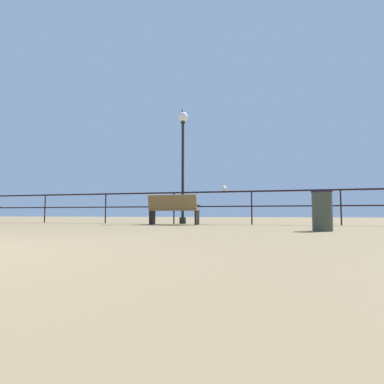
% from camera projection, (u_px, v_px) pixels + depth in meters
% --- Properties ---
extents(pier_railing, '(20.61, 0.05, 1.07)m').
position_uv_depth(pier_railing, '(174.00, 200.00, 10.35)').
color(pier_railing, black).
rests_on(pier_railing, ground_plane).
extents(bench_near_left, '(1.55, 0.64, 0.92)m').
position_uv_depth(bench_near_left, '(173.00, 208.00, 9.47)').
color(bench_near_left, brown).
rests_on(bench_near_left, ground_plane).
extents(lamppost_center, '(0.34, 0.34, 3.97)m').
position_uv_depth(lamppost_center, '(183.00, 148.00, 10.59)').
color(lamppost_center, black).
rests_on(lamppost_center, ground_plane).
extents(seagull_on_rail, '(0.22, 0.41, 0.19)m').
position_uv_depth(seagull_on_rail, '(224.00, 188.00, 9.95)').
color(seagull_on_rail, silver).
rests_on(seagull_on_rail, pier_railing).
extents(trash_bin, '(0.40, 0.40, 0.80)m').
position_uv_depth(trash_bin, '(322.00, 210.00, 6.01)').
color(trash_bin, '#3A3F30').
rests_on(trash_bin, ground_plane).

